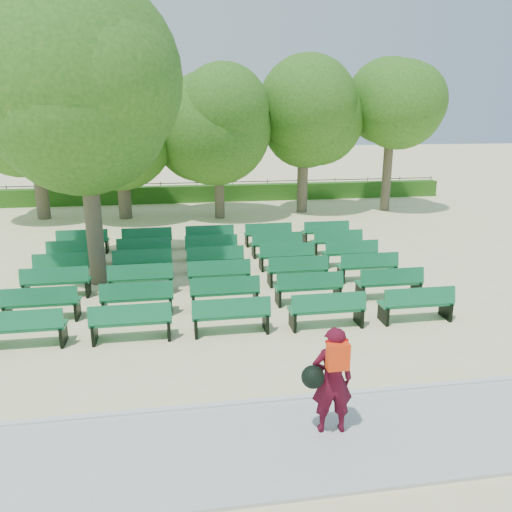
# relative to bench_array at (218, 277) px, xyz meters

# --- Properties ---
(ground) EXTENTS (120.00, 120.00, 0.00)m
(ground) POSITION_rel_bench_array_xyz_m (1.09, -0.41, -0.09)
(ground) COLOR beige
(paving) EXTENTS (30.00, 2.20, 0.06)m
(paving) POSITION_rel_bench_array_xyz_m (1.09, -7.81, -0.06)
(paving) COLOR #B9B9B4
(paving) RESTS_ON ground
(curb) EXTENTS (30.00, 0.12, 0.10)m
(curb) POSITION_rel_bench_array_xyz_m (1.09, -6.66, -0.04)
(curb) COLOR silver
(curb) RESTS_ON ground
(hedge) EXTENTS (26.00, 0.70, 0.90)m
(hedge) POSITION_rel_bench_array_xyz_m (1.09, 13.59, 0.36)
(hedge) COLOR #295D18
(hedge) RESTS_ON ground
(fence) EXTENTS (26.00, 0.10, 1.02)m
(fence) POSITION_rel_bench_array_xyz_m (1.09, 13.99, -0.09)
(fence) COLOR black
(fence) RESTS_ON ground
(tree_line) EXTENTS (21.80, 6.80, 7.04)m
(tree_line) POSITION_rel_bench_array_xyz_m (1.09, 9.59, -0.09)
(tree_line) COLOR #34691C
(tree_line) RESTS_ON ground
(bench_array) EXTENTS (1.77, 0.65, 1.09)m
(bench_array) POSITION_rel_bench_array_xyz_m (0.00, 0.00, 0.00)
(bench_array) COLOR #136D3E
(bench_array) RESTS_ON ground
(tree_among) EXTENTS (5.39, 5.39, 7.21)m
(tree_among) POSITION_rel_bench_array_xyz_m (-3.43, 0.32, 4.68)
(tree_among) COLOR brown
(tree_among) RESTS_ON ground
(person) EXTENTS (0.82, 0.51, 1.72)m
(person) POSITION_rel_bench_array_xyz_m (1.05, -7.61, 0.86)
(person) COLOR #480A1A
(person) RESTS_ON ground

